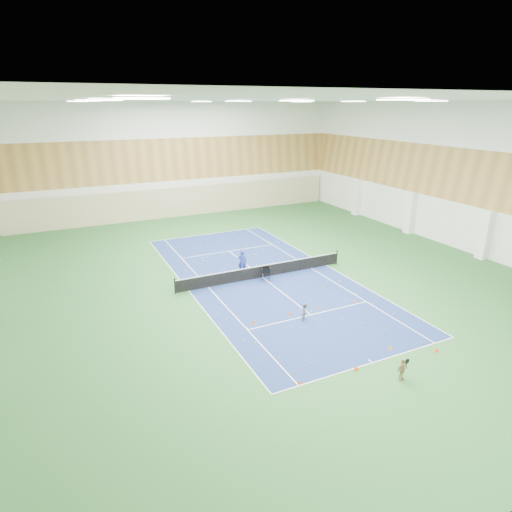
{
  "coord_description": "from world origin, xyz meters",
  "views": [
    {
      "loc": [
        -12.67,
        -25.36,
        11.79
      ],
      "look_at": [
        -0.87,
        -0.7,
        2.0
      ],
      "focal_mm": 30.0,
      "sensor_mm": 36.0,
      "label": 1
    }
  ],
  "objects_px": {
    "ball_cart": "(266,274)",
    "child_court": "(305,311)",
    "tennis_net": "(263,270)",
    "coach": "(242,262)",
    "child_apron": "(402,369)"
  },
  "relations": [
    {
      "from": "ball_cart",
      "to": "child_court",
      "type": "bearing_deg",
      "value": -73.26
    },
    {
      "from": "tennis_net",
      "to": "ball_cart",
      "type": "height_order",
      "value": "tennis_net"
    },
    {
      "from": "coach",
      "to": "ball_cart",
      "type": "bearing_deg",
      "value": 135.29
    },
    {
      "from": "tennis_net",
      "to": "coach",
      "type": "xyz_separation_m",
      "value": [
        -0.94,
        1.49,
        0.32
      ]
    },
    {
      "from": "child_court",
      "to": "child_apron",
      "type": "height_order",
      "value": "child_apron"
    },
    {
      "from": "child_apron",
      "to": "coach",
      "type": "bearing_deg",
      "value": 87.28
    },
    {
      "from": "ball_cart",
      "to": "coach",
      "type": "bearing_deg",
      "value": 135.02
    },
    {
      "from": "coach",
      "to": "child_court",
      "type": "bearing_deg",
      "value": 114.51
    },
    {
      "from": "child_court",
      "to": "child_apron",
      "type": "relative_size",
      "value": 0.98
    },
    {
      "from": "coach",
      "to": "ball_cart",
      "type": "relative_size",
      "value": 1.76
    },
    {
      "from": "tennis_net",
      "to": "ball_cart",
      "type": "bearing_deg",
      "value": -94.67
    },
    {
      "from": "tennis_net",
      "to": "coach",
      "type": "relative_size",
      "value": 7.35
    },
    {
      "from": "tennis_net",
      "to": "child_apron",
      "type": "bearing_deg",
      "value": -88.72
    },
    {
      "from": "tennis_net",
      "to": "child_court",
      "type": "xyz_separation_m",
      "value": [
        -0.6,
        -6.73,
        -0.03
      ]
    },
    {
      "from": "child_court",
      "to": "ball_cart",
      "type": "xyz_separation_m",
      "value": [
        0.55,
        6.13,
        -0.03
      ]
    }
  ]
}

